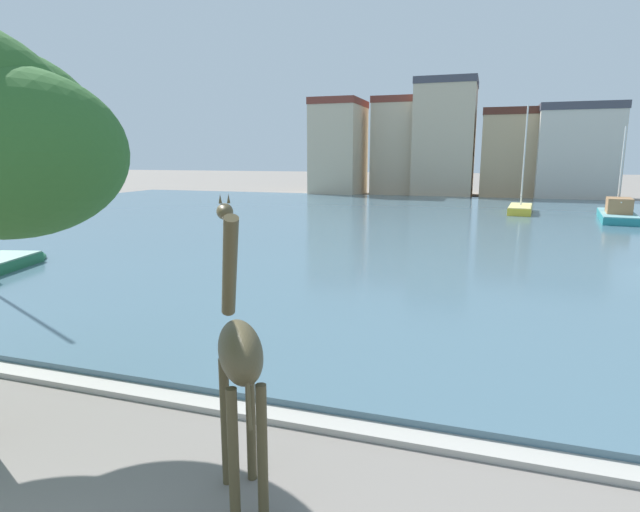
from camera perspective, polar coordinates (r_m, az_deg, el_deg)
name	(u,v)px	position (r m, az deg, el deg)	size (l,w,h in m)	color
harbor_water	(406,227)	(34.30, 9.59, 3.24)	(76.38, 50.89, 0.26)	#476675
quay_edge_coping	(200,403)	(10.47, -13.20, -15.59)	(76.38, 0.50, 0.12)	#ADA89E
giraffe_statue	(239,353)	(7.02, -8.99, -10.66)	(1.64, 2.14, 4.15)	#4C4228
sailboat_yellow	(520,210)	(44.44, 21.40, 4.84)	(2.11, 6.14, 8.60)	gold
sailboat_teal	(616,215)	(42.32, 30.10, 4.01)	(3.04, 8.38, 6.73)	teal
townhouse_wide_warehouse	(339,148)	(64.05, 2.10, 11.95)	(5.63, 7.82, 11.38)	#C6B293
townhouse_tall_gabled	(403,146)	(65.59, 9.21, 11.94)	(7.18, 5.99, 11.71)	#C6B293
townhouse_corner_house	(445,138)	(64.43, 13.70, 12.59)	(6.99, 7.43, 13.51)	#C6B293
townhouse_end_terrace	(513,153)	(64.97, 20.63, 10.63)	(7.04, 7.81, 9.97)	tan
townhouse_narrow_midrow	(575,152)	(64.19, 26.48, 10.28)	(8.30, 8.15, 10.18)	beige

